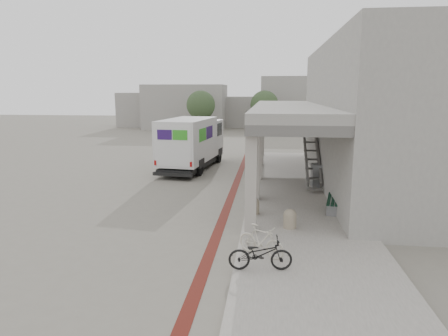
# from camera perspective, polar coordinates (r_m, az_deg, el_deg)

# --- Properties ---
(ground) EXTENTS (120.00, 120.00, 0.00)m
(ground) POSITION_cam_1_polar(r_m,az_deg,el_deg) (17.10, -2.71, -5.05)
(ground) COLOR #6C665D
(ground) RESTS_ON ground
(bike_lane_stripe) EXTENTS (0.35, 40.00, 0.01)m
(bike_lane_stripe) POSITION_cam_1_polar(r_m,az_deg,el_deg) (18.89, 1.27, -3.48)
(bike_lane_stripe) COLOR #511610
(bike_lane_stripe) RESTS_ON ground
(sidewalk) EXTENTS (4.40, 28.00, 0.12)m
(sidewalk) POSITION_cam_1_polar(r_m,az_deg,el_deg) (16.92, 10.84, -5.20)
(sidewalk) COLOR gray
(sidewalk) RESTS_ON ground
(transit_building) EXTENTS (7.60, 17.00, 7.00)m
(transit_building) POSITION_cam_1_polar(r_m,az_deg,el_deg) (21.17, 18.00, 6.87)
(transit_building) COLOR gray
(transit_building) RESTS_ON ground
(distant_backdrop) EXTENTS (28.00, 10.00, 6.50)m
(distant_backdrop) POSITION_cam_1_polar(r_m,az_deg,el_deg) (52.44, 0.52, 8.73)
(distant_backdrop) COLOR gray
(distant_backdrop) RESTS_ON ground
(tree_left) EXTENTS (3.20, 3.20, 4.80)m
(tree_left) POSITION_cam_1_polar(r_m,az_deg,el_deg) (44.91, -3.32, 8.96)
(tree_left) COLOR #38281C
(tree_left) RESTS_ON ground
(tree_mid) EXTENTS (3.20, 3.20, 4.80)m
(tree_mid) POSITION_cam_1_polar(r_m,az_deg,el_deg) (46.25, 5.79, 8.98)
(tree_mid) COLOR #38281C
(tree_mid) RESTS_ON ground
(tree_right) EXTENTS (3.20, 3.20, 4.80)m
(tree_right) POSITION_cam_1_polar(r_m,az_deg,el_deg) (45.84, 15.94, 8.60)
(tree_right) COLOR #38281C
(tree_right) RESTS_ON ground
(fedex_truck) EXTENTS (3.08, 7.51, 3.11)m
(fedex_truck) POSITION_cam_1_polar(r_m,az_deg,el_deg) (24.48, -4.54, 3.74)
(fedex_truck) COLOR black
(fedex_truck) RESTS_ON ground
(bench) EXTENTS (0.80, 2.04, 0.47)m
(bench) POSITION_cam_1_polar(r_m,az_deg,el_deg) (16.22, 15.33, -4.66)
(bench) COLOR gray
(bench) RESTS_ON sidewalk
(bollard_near) EXTENTS (0.44, 0.44, 0.67)m
(bollard_near) POSITION_cam_1_polar(r_m,az_deg,el_deg) (13.84, 9.40, -7.11)
(bollard_near) COLOR gray
(bollard_near) RESTS_ON sidewalk
(bollard_far) EXTENTS (0.42, 0.42, 0.63)m
(bollard_far) POSITION_cam_1_polar(r_m,az_deg,el_deg) (15.23, 4.29, -5.38)
(bollard_far) COLOR gray
(bollard_far) RESTS_ON sidewalk
(utility_cabinet) EXTENTS (0.54, 0.69, 1.09)m
(utility_cabinet) POSITION_cam_1_polar(r_m,az_deg,el_deg) (19.99, 13.10, -1.01)
(utility_cabinet) COLOR gray
(utility_cabinet) RESTS_ON sidewalk
(bicycle_black) EXTENTS (1.71, 0.74, 0.87)m
(bicycle_black) POSITION_cam_1_polar(r_m,az_deg,el_deg) (10.61, 5.21, -12.12)
(bicycle_black) COLOR black
(bicycle_black) RESTS_ON sidewalk
(bicycle_cream) EXTENTS (1.49, 1.15, 0.90)m
(bicycle_cream) POSITION_cam_1_polar(r_m,az_deg,el_deg) (11.46, 5.33, -10.27)
(bicycle_cream) COLOR beige
(bicycle_cream) RESTS_ON sidewalk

